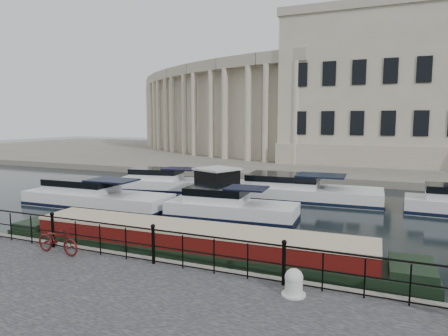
% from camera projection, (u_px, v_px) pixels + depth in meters
% --- Properties ---
extents(ground_plane, '(160.00, 160.00, 0.00)m').
position_uv_depth(ground_plane, '(189.00, 257.00, 14.14)').
color(ground_plane, black).
rests_on(ground_plane, ground).
extents(far_bank, '(120.00, 42.00, 0.55)m').
position_uv_depth(far_bank, '(336.00, 157.00, 49.74)').
color(far_bank, '#6B665B').
rests_on(far_bank, ground_plane).
extents(railing, '(24.14, 0.14, 1.22)m').
position_uv_depth(railing, '(153.00, 243.00, 11.94)').
color(railing, black).
rests_on(railing, near_quay).
extents(civic_building, '(53.55, 31.84, 16.85)m').
position_uv_depth(civic_building, '(324.00, 100.00, 45.39)').
color(civic_building, '#ADA38C').
rests_on(civic_building, far_bank).
extents(bicycle, '(1.76, 0.70, 0.91)m').
position_uv_depth(bicycle, '(58.00, 240.00, 12.85)').
color(bicycle, '#4D0E0D').
rests_on(bicycle, near_quay).
extents(mooring_bollard, '(0.60, 0.60, 0.68)m').
position_uv_depth(mooring_bollard, '(294.00, 283.00, 9.81)').
color(mooring_bollard, silver).
rests_on(mooring_bollard, near_quay).
extents(narrowboat, '(15.23, 2.47, 1.56)m').
position_uv_depth(narrowboat, '(193.00, 250.00, 13.85)').
color(narrowboat, black).
rests_on(narrowboat, ground_plane).
extents(harbour_hut, '(3.53, 3.29, 2.17)m').
position_uv_depth(harbour_hut, '(217.00, 188.00, 22.99)').
color(harbour_hut, '#6B665B').
rests_on(harbour_hut, ground_plane).
extents(cabin_cruisers, '(26.80, 9.55, 1.99)m').
position_uv_depth(cabin_cruisers, '(240.00, 197.00, 23.17)').
color(cabin_cruisers, silver).
rests_on(cabin_cruisers, ground_plane).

